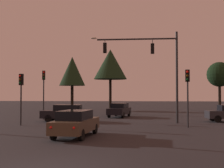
# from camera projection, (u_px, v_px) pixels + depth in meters

# --- Properties ---
(ground_plane) EXTENTS (168.00, 168.00, 0.00)m
(ground_plane) POSITION_uv_depth(u_px,v_px,m) (115.00, 116.00, 34.05)
(ground_plane) COLOR #262326
(ground_plane) RESTS_ON ground
(traffic_signal_mast_arm) EXTENTS (7.58, 0.42, 7.85)m
(traffic_signal_mast_arm) POSITION_uv_depth(u_px,v_px,m) (152.00, 60.00, 26.15)
(traffic_signal_mast_arm) COLOR #232326
(traffic_signal_mast_arm) RESTS_ON ground
(traffic_light_corner_left) EXTENTS (0.36, 0.38, 4.79)m
(traffic_light_corner_left) POSITION_uv_depth(u_px,v_px,m) (44.00, 85.00, 29.62)
(traffic_light_corner_left) COLOR #232326
(traffic_light_corner_left) RESTS_ON ground
(traffic_light_corner_right) EXTENTS (0.36, 0.38, 4.28)m
(traffic_light_corner_right) POSITION_uv_depth(u_px,v_px,m) (188.00, 86.00, 22.32)
(traffic_light_corner_right) COLOR #232326
(traffic_light_corner_right) RESTS_ON ground
(traffic_light_median) EXTENTS (0.37, 0.39, 4.09)m
(traffic_light_median) POSITION_uv_depth(u_px,v_px,m) (21.00, 89.00, 24.04)
(traffic_light_median) COLOR #232326
(traffic_light_median) RESTS_ON ground
(car_nearside_lane) EXTENTS (2.11, 4.73, 1.52)m
(car_nearside_lane) POSITION_uv_depth(u_px,v_px,m) (76.00, 123.00, 17.38)
(car_nearside_lane) COLOR #473828
(car_nearside_lane) RESTS_ON ground
(car_crossing_left) EXTENTS (4.58, 1.96, 1.52)m
(car_crossing_left) POSITION_uv_depth(u_px,v_px,m) (67.00, 113.00, 27.52)
(car_crossing_left) COLOR black
(car_crossing_left) RESTS_ON ground
(car_far_lane) EXTENTS (2.46, 4.52, 1.52)m
(car_far_lane) POSITION_uv_depth(u_px,v_px,m) (119.00, 110.00, 33.06)
(car_far_lane) COLOR black
(car_far_lane) RESTS_ON ground
(tree_behind_sign) EXTENTS (3.68, 3.68, 7.30)m
(tree_behind_sign) POSITION_uv_depth(u_px,v_px,m) (219.00, 75.00, 44.78)
(tree_behind_sign) COLOR black
(tree_behind_sign) RESTS_ON ground
(tree_left_far) EXTENTS (4.24, 4.24, 8.29)m
(tree_left_far) POSITION_uv_depth(u_px,v_px,m) (110.00, 64.00, 38.90)
(tree_left_far) COLOR black
(tree_left_far) RESTS_ON ground
(tree_center_horizon) EXTENTS (4.26, 4.26, 8.73)m
(tree_center_horizon) POSITION_uv_depth(u_px,v_px,m) (72.00, 71.00, 49.92)
(tree_center_horizon) COLOR black
(tree_center_horizon) RESTS_ON ground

